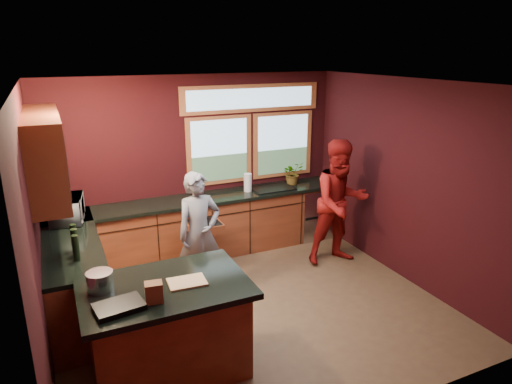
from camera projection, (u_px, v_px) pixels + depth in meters
floor at (252, 307)px, 5.62m from camera, size 4.50×4.50×0.00m
room_shell at (191, 165)px, 5.12m from camera, size 4.52×4.02×2.71m
back_counter at (218, 224)px, 7.03m from camera, size 4.50×0.64×0.93m
left_counter at (74, 275)px, 5.44m from camera, size 0.64×2.30×0.93m
island at (168, 328)px, 4.38m from camera, size 1.55×1.05×0.95m
person_grey at (199, 233)px, 5.81m from camera, size 0.62×0.45×1.60m
person_red at (340, 203)px, 6.59m from camera, size 0.95×0.77×1.84m
microwave at (67, 209)px, 5.81m from camera, size 0.47×0.63×0.32m
potted_plant at (293, 173)px, 7.41m from camera, size 0.33×0.29×0.37m
paper_towel at (248, 182)px, 7.05m from camera, size 0.12×0.12×0.28m
cutting_board at (187, 282)px, 4.28m from camera, size 0.37×0.27×0.02m
stock_pot at (100, 281)px, 4.13m from camera, size 0.24×0.24×0.18m
paper_bag at (154, 292)px, 3.94m from camera, size 0.17×0.14×0.18m
black_tray at (119, 307)px, 3.84m from camera, size 0.44×0.34×0.05m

